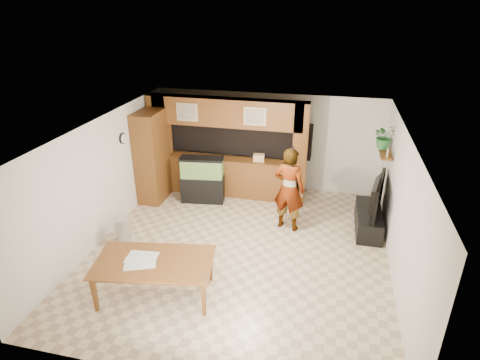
% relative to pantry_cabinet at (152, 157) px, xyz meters
% --- Properties ---
extents(floor, '(6.50, 6.50, 0.00)m').
position_rel_pantry_cabinet_xyz_m(floor, '(2.70, -1.82, -1.16)').
color(floor, beige).
rests_on(floor, ground).
extents(ceiling, '(6.50, 6.50, 0.00)m').
position_rel_pantry_cabinet_xyz_m(ceiling, '(2.70, -1.82, 1.44)').
color(ceiling, white).
rests_on(ceiling, wall_back).
extents(wall_back, '(6.00, 0.00, 6.00)m').
position_rel_pantry_cabinet_xyz_m(wall_back, '(2.70, 1.43, 0.14)').
color(wall_back, silver).
rests_on(wall_back, floor).
extents(wall_left, '(0.00, 6.50, 6.50)m').
position_rel_pantry_cabinet_xyz_m(wall_left, '(-0.30, -1.82, 0.14)').
color(wall_left, silver).
rests_on(wall_left, floor).
extents(wall_right, '(0.00, 6.50, 6.50)m').
position_rel_pantry_cabinet_xyz_m(wall_right, '(5.70, -1.82, 0.14)').
color(wall_right, silver).
rests_on(wall_right, floor).
extents(partition, '(4.20, 0.99, 2.60)m').
position_rel_pantry_cabinet_xyz_m(partition, '(1.75, 0.81, 0.15)').
color(partition, brown).
rests_on(partition, floor).
extents(wall_clock, '(0.05, 0.25, 0.25)m').
position_rel_pantry_cabinet_xyz_m(wall_clock, '(-0.27, -0.82, 0.74)').
color(wall_clock, black).
rests_on(wall_clock, wall_left).
extents(wall_shelf, '(0.25, 0.90, 0.04)m').
position_rel_pantry_cabinet_xyz_m(wall_shelf, '(5.55, 0.13, 0.54)').
color(wall_shelf, brown).
rests_on(wall_shelf, wall_right).
extents(pantry_cabinet, '(0.58, 0.95, 2.32)m').
position_rel_pantry_cabinet_xyz_m(pantry_cabinet, '(0.00, 0.00, 0.00)').
color(pantry_cabinet, brown).
rests_on(pantry_cabinet, floor).
extents(trash_can, '(0.32, 0.32, 0.58)m').
position_rel_pantry_cabinet_xyz_m(trash_can, '(0.21, -2.09, -0.87)').
color(trash_can, '#B2B2B7').
rests_on(trash_can, floor).
extents(aquarium, '(1.09, 0.41, 1.20)m').
position_rel_pantry_cabinet_xyz_m(aquarium, '(1.28, 0.13, -0.57)').
color(aquarium, black).
rests_on(aquarium, floor).
extents(tv_stand, '(0.53, 1.45, 0.48)m').
position_rel_pantry_cabinet_xyz_m(tv_stand, '(5.35, -0.37, -0.92)').
color(tv_stand, black).
rests_on(tv_stand, floor).
extents(television, '(0.44, 1.40, 0.80)m').
position_rel_pantry_cabinet_xyz_m(television, '(5.35, -0.37, -0.28)').
color(television, black).
rests_on(television, tv_stand).
extents(photo_frame, '(0.04, 0.15, 0.20)m').
position_rel_pantry_cabinet_xyz_m(photo_frame, '(5.55, -0.20, 0.66)').
color(photo_frame, tan).
rests_on(photo_frame, wall_shelf).
extents(potted_plant, '(0.65, 0.61, 0.57)m').
position_rel_pantry_cabinet_xyz_m(potted_plant, '(5.52, 0.34, 0.84)').
color(potted_plant, '#2C7036').
rests_on(potted_plant, wall_shelf).
extents(person, '(0.80, 0.63, 1.94)m').
position_rel_pantry_cabinet_xyz_m(person, '(3.56, -0.70, -0.19)').
color(person, olive).
rests_on(person, floor).
extents(microphone, '(0.03, 0.09, 0.15)m').
position_rel_pantry_cabinet_xyz_m(microphone, '(3.61, -0.86, 0.82)').
color(microphone, black).
rests_on(microphone, person).
extents(dining_table, '(2.19, 1.46, 0.71)m').
position_rel_pantry_cabinet_xyz_m(dining_table, '(1.59, -3.54, -0.81)').
color(dining_table, brown).
rests_on(dining_table, floor).
extents(newspaper_a, '(0.63, 0.55, 0.01)m').
position_rel_pantry_cabinet_xyz_m(newspaper_a, '(1.37, -3.60, -0.45)').
color(newspaper_a, silver).
rests_on(newspaper_a, dining_table).
extents(newspaper_b, '(0.56, 0.43, 0.01)m').
position_rel_pantry_cabinet_xyz_m(newspaper_b, '(1.33, -3.45, -0.45)').
color(newspaper_b, silver).
rests_on(newspaper_b, dining_table).
extents(counter_box, '(0.29, 0.21, 0.18)m').
position_rel_pantry_cabinet_xyz_m(counter_box, '(2.63, 0.63, -0.03)').
color(counter_box, tan).
rests_on(counter_box, partition).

